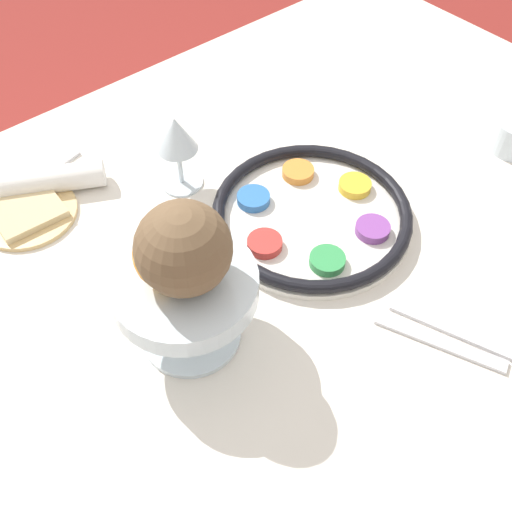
{
  "coord_description": "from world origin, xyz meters",
  "views": [
    {
      "loc": [
        0.39,
        0.43,
        1.45
      ],
      "look_at": [
        0.04,
        0.02,
        0.8
      ],
      "focal_mm": 42.0,
      "sensor_mm": 36.0,
      "label": 1
    }
  ],
  "objects": [
    {
      "name": "seder_plate",
      "position": [
        -0.1,
        -0.01,
        0.77
      ],
      "size": [
        0.31,
        0.31,
        0.03
      ],
      "color": "silver",
      "rests_on": "dining_table"
    },
    {
      "name": "napkin_roll",
      "position": [
        0.18,
        -0.34,
        0.78
      ],
      "size": [
        0.17,
        0.12,
        0.04
      ],
      "color": "white",
      "rests_on": "dining_table"
    },
    {
      "name": "spoon",
      "position": [
        0.18,
        -0.38,
        0.76
      ],
      "size": [
        0.16,
        0.05,
        0.01
      ],
      "color": "silver",
      "rests_on": "dining_table"
    },
    {
      "name": "orange_fruit",
      "position": [
        0.18,
        0.03,
        0.92
      ],
      "size": [
        0.09,
        0.09,
        0.09
      ],
      "color": "orange",
      "rests_on": "fruit_stand"
    },
    {
      "name": "fork_right",
      "position": [
        -0.07,
        0.26,
        0.76
      ],
      "size": [
        0.09,
        0.17,
        0.01
      ],
      "color": "silver",
      "rests_on": "dining_table"
    },
    {
      "name": "dining_table",
      "position": [
        0.0,
        0.0,
        0.38
      ],
      "size": [
        1.57,
        1.07,
        0.76
      ],
      "color": "silver",
      "rests_on": "ground_plane"
    },
    {
      "name": "fork_left",
      "position": [
        -0.1,
        0.26,
        0.76
      ],
      "size": [
        0.08,
        0.17,
        0.01
      ],
      "color": "silver",
      "rests_on": "dining_table"
    },
    {
      "name": "fruit_stand",
      "position": [
        0.17,
        0.04,
        0.85
      ],
      "size": [
        0.18,
        0.18,
        0.13
      ],
      "color": "silver",
      "rests_on": "dining_table"
    },
    {
      "name": "wine_glass",
      "position": [
        0.01,
        -0.21,
        0.85
      ],
      "size": [
        0.07,
        0.07,
        0.13
      ],
      "color": "silver",
      "rests_on": "dining_table"
    },
    {
      "name": "bread_plate",
      "position": [
        0.24,
        -0.31,
        0.76
      ],
      "size": [
        0.16,
        0.16,
        0.02
      ],
      "color": "tan",
      "rests_on": "dining_table"
    },
    {
      "name": "ground_plane",
      "position": [
        0.0,
        0.0,
        0.0
      ],
      "size": [
        8.0,
        8.0,
        0.0
      ],
      "primitive_type": "plane",
      "color": "maroon"
    },
    {
      "name": "coconut",
      "position": [
        0.17,
        0.04,
        0.94
      ],
      "size": [
        0.11,
        0.11,
        0.11
      ],
      "color": "brown",
      "rests_on": "fruit_stand"
    }
  ]
}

